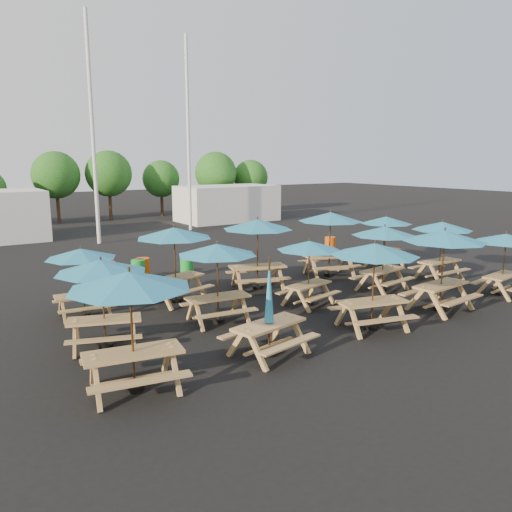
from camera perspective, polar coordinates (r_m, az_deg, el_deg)
ground at (r=16.93m, az=2.81°, el=-4.46°), size 120.00×120.00×0.00m
picnic_unit_0 at (r=9.82m, az=-14.22°, el=-3.35°), size 2.76×2.76×2.44m
picnic_unit_1 at (r=12.35m, az=-17.27°, el=-1.59°), size 2.75×2.75×2.20m
picnic_unit_2 at (r=15.09m, az=-19.36°, el=-0.09°), size 2.15×2.15×2.03m
picnic_unit_3 at (r=11.59m, az=1.50°, el=-6.83°), size 2.10×1.92×2.34m
picnic_unit_4 at (r=13.73m, az=-4.46°, el=0.32°), size 2.45×2.45×2.26m
picnic_unit_5 at (r=15.89m, az=-9.33°, el=2.22°), size 2.99×2.99×2.44m
picnic_unit_6 at (r=13.47m, az=13.40°, el=0.26°), size 2.81×2.81×2.37m
picnic_unit_7 at (r=15.45m, az=6.11°, el=0.84°), size 2.43×2.43×2.06m
picnic_unit_8 at (r=17.32m, az=0.18°, el=3.25°), size 3.07×3.07×2.49m
picnic_unit_9 at (r=15.79m, az=20.73°, el=1.72°), size 2.65×2.65×2.47m
picnic_unit_10 at (r=17.65m, az=14.47°, el=2.43°), size 2.57×2.57×2.28m
picnic_unit_11 at (r=19.48m, az=8.50°, el=4.10°), size 3.08×3.08×2.53m
picnic_unit_12 at (r=18.49m, az=26.66°, el=1.53°), size 2.34×2.34×2.11m
picnic_unit_13 at (r=19.90m, az=20.49°, el=2.93°), size 2.22×2.22×2.24m
picnic_unit_14 at (r=21.67m, az=14.64°, el=3.72°), size 2.60×2.60×2.17m
waste_bin_0 at (r=19.07m, az=-16.51°, el=-1.88°), size 0.51×0.51×0.83m
waste_bin_1 at (r=19.18m, az=-13.30°, el=-1.64°), size 0.51×0.51×0.83m
waste_bin_2 at (r=19.47m, az=-12.78°, el=-1.43°), size 0.51×0.51×0.83m
waste_bin_3 at (r=19.71m, az=-7.92°, el=-1.11°), size 0.51×0.51×0.83m
waste_bin_4 at (r=24.41m, az=8.45°, el=1.21°), size 0.51×0.51×0.83m
mast_0 at (r=28.24m, az=-18.18°, el=13.49°), size 0.20×0.20×12.00m
mast_1 at (r=32.44m, az=-7.75°, el=13.53°), size 0.20×0.20×12.00m
event_tent_1 at (r=37.31m, az=-3.33°, el=6.04°), size 7.00×4.00×2.60m
tree_3 at (r=38.69m, az=-21.92°, el=8.58°), size 3.36×3.36×5.09m
tree_4 at (r=39.16m, az=-16.49°, el=9.01°), size 3.41×3.41×5.17m
tree_5 at (r=41.05m, az=-10.80°, el=8.66°), size 2.94×2.94×4.45m
tree_6 at (r=41.19m, az=-4.63°, el=9.45°), size 3.38×3.38×5.13m
tree_7 at (r=42.97m, az=-0.63°, el=8.97°), size 2.95×2.95×4.48m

